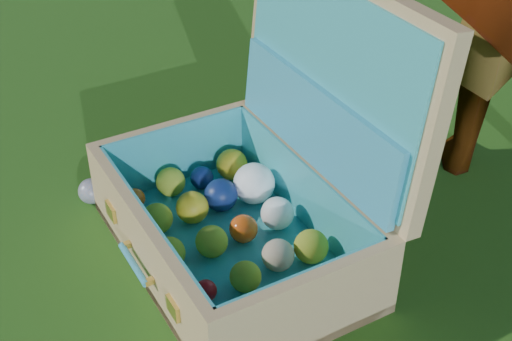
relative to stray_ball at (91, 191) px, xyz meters
name	(u,v)px	position (x,y,z in m)	size (l,w,h in m)	color
ground	(214,290)	(0.47, -0.04, -0.03)	(60.00, 60.00, 0.00)	#215114
stray_ball	(91,191)	(0.00, 0.00, 0.00)	(0.07, 0.07, 0.07)	teal
suitcase	(265,183)	(0.45, 0.16, 0.15)	(0.81, 0.73, 0.64)	tan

